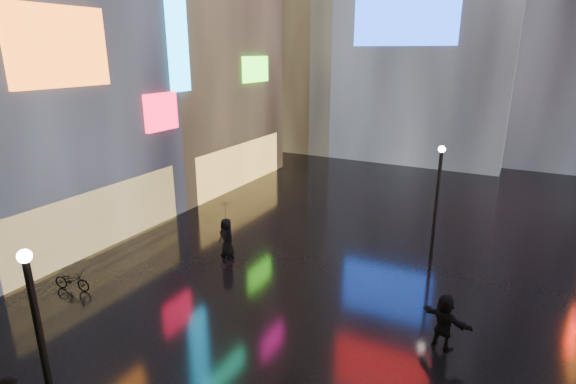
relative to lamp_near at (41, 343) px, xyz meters
The scene contains 9 objects.
ground 15.16m from the lamp_near, 79.51° to the left, with size 140.00×140.00×0.00m, color black.
building_left_far 25.81m from the lamp_near, 122.77° to the left, with size 10.28×12.00×22.00m.
tower_flank_left 39.62m from the lamp_near, 107.14° to the left, with size 10.00×10.00×26.00m, color black.
lamp_near is the anchor object (origin of this frame).
lamp_far 16.15m from the lamp_near, 68.89° to the left, with size 0.30×0.30×5.20m.
pedestrian_4 11.19m from the lamp_near, 103.85° to the left, with size 0.88×0.57×1.81m, color black.
pedestrian_5 11.29m from the lamp_near, 47.91° to the left, with size 1.73×0.55×1.87m, color black.
umbrella_2 11.02m from the lamp_near, 103.85° to the left, with size 0.88×0.90×0.81m, color black.
bicycle 8.48m from the lamp_near, 140.38° to the left, with size 0.55×1.58×0.83m, color black.
Camera 1 is at (6.08, 0.42, 9.12)m, focal length 28.00 mm.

